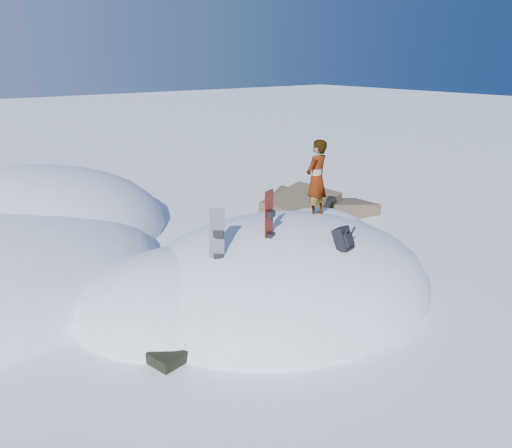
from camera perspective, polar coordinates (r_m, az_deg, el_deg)
ground at (r=11.21m, az=3.05°, el=-7.24°), size 120.00×120.00×0.00m
snow_mound at (r=11.28m, az=1.58°, el=-7.06°), size 8.00×6.00×3.00m
rock_outcrop at (r=15.60m, az=6.35°, el=0.31°), size 4.68×4.41×1.68m
snowboard_red at (r=9.97m, az=1.55°, el=-0.37°), size 0.28×0.22×1.55m
snowboard_dark at (r=9.47m, az=-4.45°, el=-2.71°), size 0.40×0.40×1.52m
backpack at (r=9.88m, az=10.00°, el=-1.69°), size 0.40×0.48×0.54m
gear_pile at (r=8.85m, az=-9.31°, el=-14.19°), size 0.98×0.76×0.26m
person at (r=11.65m, az=6.93°, el=5.15°), size 0.75×0.59×1.83m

